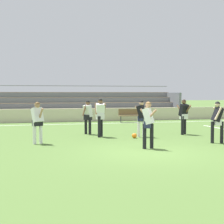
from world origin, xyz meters
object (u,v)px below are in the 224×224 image
at_px(player_white_wide_right, 37,119).
at_px(soccer_ball, 134,136).
at_px(player_white_overlapping, 100,114).
at_px(player_white_pressing_high, 88,114).
at_px(bleacher_stand, 50,105).
at_px(player_dark_challenging, 141,115).
at_px(player_dark_on_ball, 217,118).
at_px(bench_centre_sideline, 132,114).
at_px(player_dark_wide_left, 184,114).
at_px(player_white_deep_cover, 148,121).

distance_m(player_white_wide_right, soccer_ball, 4.28).
xyz_separation_m(player_white_overlapping, player_white_pressing_high, (-0.37, 1.11, -0.07)).
bearing_deg(bleacher_stand, player_white_overlapping, -82.17).
distance_m(player_white_overlapping, player_white_pressing_high, 1.18).
bearing_deg(player_white_overlapping, player_dark_challenging, -13.44).
distance_m(player_dark_on_ball, soccer_ball, 3.58).
xyz_separation_m(bench_centre_sideline, player_dark_wide_left, (0.29, -7.30, 0.45)).
relative_size(player_dark_wide_left, player_dark_on_ball, 1.02).
relative_size(bleacher_stand, player_dark_challenging, 12.26).
bearing_deg(bleacher_stand, bench_centre_sideline, -35.31).
bearing_deg(player_white_overlapping, player_white_wide_right, -152.50).
distance_m(bench_centre_sideline, player_dark_wide_left, 7.32).
relative_size(player_dark_challenging, player_white_pressing_high, 1.01).
xyz_separation_m(player_dark_challenging, player_white_pressing_high, (-2.15, 1.54, -0.01)).
height_order(player_white_pressing_high, player_white_wide_right, player_white_wide_right).
height_order(player_white_overlapping, player_white_pressing_high, player_white_overlapping).
height_order(bench_centre_sideline, player_dark_challenging, player_dark_challenging).
xyz_separation_m(bleacher_stand, bench_centre_sideline, (5.24, -3.71, -0.56)).
height_order(player_dark_challenging, player_white_pressing_high, player_dark_challenging).
bearing_deg(player_dark_wide_left, bench_centre_sideline, 92.31).
bearing_deg(bench_centre_sideline, player_dark_challenging, -104.24).
height_order(bleacher_stand, soccer_ball, bleacher_stand).
height_order(player_white_wide_right, player_dark_wide_left, player_dark_wide_left).
xyz_separation_m(player_white_deep_cover, soccer_ball, (0.40, 2.82, -0.88)).
bearing_deg(player_white_pressing_high, player_dark_wide_left, -15.01).
relative_size(bench_centre_sideline, player_white_overlapping, 1.05).
xyz_separation_m(player_white_pressing_high, player_white_wide_right, (-2.42, -2.56, 0.00)).
distance_m(player_white_pressing_high, player_white_wide_right, 3.52).
bearing_deg(bench_centre_sideline, player_dark_wide_left, -87.69).
xyz_separation_m(player_white_deep_cover, player_dark_on_ball, (3.08, 0.60, -0.02)).
bearing_deg(player_dark_on_ball, player_white_deep_cover, -168.91).
xyz_separation_m(bleacher_stand, player_white_pressing_high, (1.14, -9.83, -0.15)).
height_order(player_white_overlapping, player_dark_wide_left, player_white_overlapping).
xyz_separation_m(bleacher_stand, player_dark_on_ball, (5.54, -13.91, -0.14)).
height_order(bleacher_stand, player_white_pressing_high, bleacher_stand).
relative_size(player_white_wide_right, player_dark_on_ball, 0.99).
bearing_deg(player_white_overlapping, player_dark_on_ball, -36.31).
bearing_deg(bleacher_stand, player_white_deep_cover, -80.38).
bearing_deg(player_white_overlapping, bleacher_stand, 97.83).
xyz_separation_m(player_dark_challenging, player_dark_on_ball, (2.25, -2.54, -0.00)).
relative_size(player_white_overlapping, player_white_deep_cover, 1.04).
bearing_deg(player_dark_on_ball, player_white_pressing_high, 137.18).
distance_m(player_white_overlapping, player_white_deep_cover, 3.70).
xyz_separation_m(player_dark_challenging, player_white_wide_right, (-4.57, -1.02, -0.01)).
height_order(player_white_deep_cover, soccer_ball, player_white_deep_cover).
xyz_separation_m(player_white_overlapping, player_white_wide_right, (-2.78, -1.45, -0.07)).
bearing_deg(player_white_overlapping, player_white_pressing_high, 108.18).
bearing_deg(player_white_pressing_high, player_white_wide_right, -133.32).
relative_size(bleacher_stand, player_white_wide_right, 12.35).
bearing_deg(player_white_pressing_high, bleacher_stand, 96.61).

